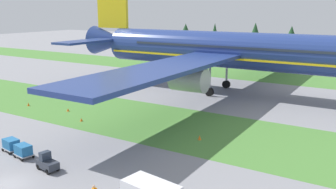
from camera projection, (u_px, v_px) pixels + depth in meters
The scene contains 12 objects.
ground_plane at pixel (9, 184), 35.84m from camera, with size 400.00×400.00×0.00m, color gray.
grass_strip_near at pixel (150, 121), 56.09m from camera, with size 320.00×17.85×0.01m, color #4C8438.
grass_strip_far at pixel (254, 75), 95.62m from camera, with size 320.00×17.85×0.01m, color #4C8438.
airliner at pixel (230, 50), 72.39m from camera, with size 70.48×86.42×24.39m.
baggage_tug at pixel (47, 163), 38.71m from camera, with size 2.78×1.71×1.97m.
cargo_dolly_lead at pixel (23, 150), 41.91m from camera, with size 2.42×1.84×1.55m.
cargo_dolly_second at pixel (11, 144), 43.78m from camera, with size 2.42×1.84×1.55m.
taxiway_marker_0 at pixel (28, 104), 64.59m from camera, with size 0.44×0.44×0.60m, color orange.
taxiway_marker_1 at pixel (81, 120), 55.78m from camera, with size 0.44×0.44×0.50m, color orange.
taxiway_marker_2 at pixel (68, 110), 61.22m from camera, with size 0.44×0.44×0.52m, color orange.
taxiway_marker_3 at pixel (200, 137), 47.84m from camera, with size 0.44×0.44×0.62m, color orange.
distant_tree_line at pixel (303, 38), 129.45m from camera, with size 163.11×10.12×11.79m.
Camera 1 is at (30.53, -19.86, 16.57)m, focal length 39.40 mm.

